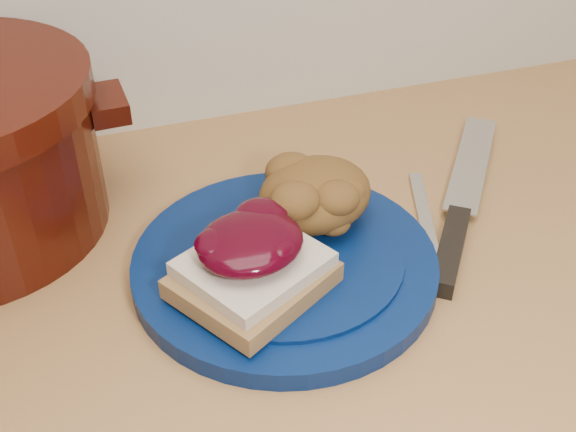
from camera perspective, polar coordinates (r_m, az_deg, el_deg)
name	(u,v)px	position (r m, az deg, el deg)	size (l,w,h in m)	color
plate	(285,264)	(0.68, -0.26, -3.85)	(0.29, 0.29, 0.02)	#05194B
sandwich	(252,262)	(0.62, -2.87, -3.68)	(0.16, 0.15, 0.06)	olive
stuffing_mound	(315,194)	(0.70, 2.15, 1.73)	(0.12, 0.10, 0.06)	brown
chef_knife	(457,223)	(0.75, 13.20, -0.56)	(0.22, 0.28, 0.02)	black
butter_knife	(426,222)	(0.75, 10.84, -0.49)	(0.18, 0.01, 0.00)	silver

